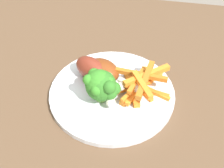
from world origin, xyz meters
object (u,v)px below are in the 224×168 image
carrot_fries_pile (141,84)px  chicken_drumstick_far (104,72)px  dinner_plate (112,93)px  chicken_drumstick_near (101,75)px  broccoli_floret_middle (103,86)px  dining_table (97,116)px  broccoli_floret_front (99,83)px  chicken_drumstick_extra (93,70)px

carrot_fries_pile → chicken_drumstick_far: size_ratio=0.92×
dinner_plate → chicken_drumstick_near: (0.03, -0.02, 0.03)m
dinner_plate → broccoli_floret_middle: 0.06m
broccoli_floret_middle → carrot_fries_pile: broccoli_floret_middle is taller
dining_table → chicken_drumstick_far: bearing=-123.2°
carrot_fries_pile → chicken_drumstick_near: size_ratio=0.92×
carrot_fries_pile → chicken_drumstick_near: bearing=-5.5°
dining_table → carrot_fries_pile: carrot_fries_pile is taller
broccoli_floret_middle → dinner_plate: bearing=-110.2°
carrot_fries_pile → broccoli_floret_front: bearing=28.5°
dinner_plate → broccoli_floret_front: size_ratio=3.53×
carrot_fries_pile → chicken_drumstick_extra: (0.11, -0.01, 0.01)m
dining_table → chicken_drumstick_near: chicken_drumstick_near is taller
dinner_plate → chicken_drumstick_near: size_ratio=1.98×
dinner_plate → broccoli_floret_middle: bearing=69.8°
dining_table → broccoli_floret_front: size_ratio=17.06×
dining_table → chicken_drumstick_near: bearing=-128.0°
dinner_plate → chicken_drumstick_far: 0.05m
chicken_drumstick_near → chicken_drumstick_extra: chicken_drumstick_extra is taller
broccoli_floret_front → chicken_drumstick_far: broccoli_floret_front is taller
dining_table → broccoli_floret_middle: bearing=124.7°
chicken_drumstick_near → dining_table: bearing=52.0°
chicken_drumstick_near → chicken_drumstick_far: bearing=-113.9°
broccoli_floret_front → chicken_drumstick_near: (0.01, -0.05, -0.03)m
broccoli_floret_front → chicken_drumstick_extra: bearing=-64.4°
broccoli_floret_front → dining_table: bearing=-62.3°
broccoli_floret_front → carrot_fries_pile: 0.09m
broccoli_floret_middle → chicken_drumstick_far: size_ratio=0.54×
broccoli_floret_middle → chicken_drumstick_extra: 0.07m
chicken_drumstick_far → chicken_drumstick_extra: bearing=4.6°
carrot_fries_pile → chicken_drumstick_near: carrot_fries_pile is taller
chicken_drumstick_near → chicken_drumstick_extra: 0.02m
dinner_plate → dining_table: bearing=-11.7°
broccoli_floret_front → carrot_fries_pile: broccoli_floret_front is taller
dinner_plate → carrot_fries_pile: carrot_fries_pile is taller
broccoli_floret_front → broccoli_floret_middle: bearing=162.7°
broccoli_floret_front → broccoli_floret_middle: 0.01m
dining_table → broccoli_floret_middle: size_ratio=17.47×
broccoli_floret_front → chicken_drumstick_extra: broccoli_floret_front is taller
chicken_drumstick_near → chicken_drumstick_extra: (0.02, -0.01, 0.00)m
carrot_fries_pile → chicken_drumstick_extra: chicken_drumstick_extra is taller
broccoli_floret_middle → chicken_drumstick_extra: size_ratio=0.58×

